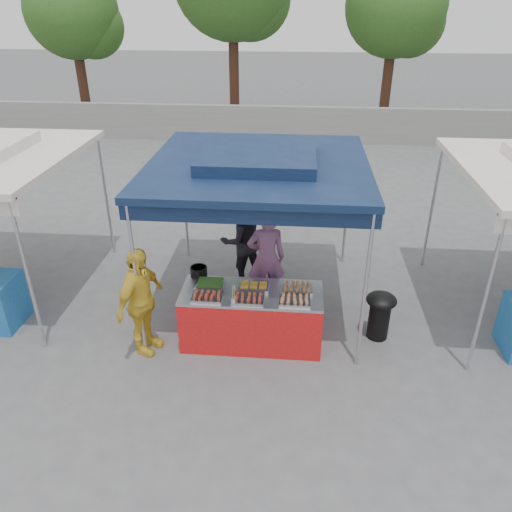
# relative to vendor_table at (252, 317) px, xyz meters

# --- Properties ---
(ground_plane) EXTENTS (80.00, 80.00, 0.00)m
(ground_plane) POSITION_rel_vendor_table_xyz_m (0.00, 0.10, -0.43)
(ground_plane) COLOR #575759
(back_wall) EXTENTS (40.00, 0.25, 1.20)m
(back_wall) POSITION_rel_vendor_table_xyz_m (0.00, 11.10, 0.17)
(back_wall) COLOR gray
(back_wall) RESTS_ON ground_plane
(main_canopy) EXTENTS (3.20, 3.20, 2.57)m
(main_canopy) POSITION_rel_vendor_table_xyz_m (0.00, 1.07, 1.94)
(main_canopy) COLOR #B6B6BD
(main_canopy) RESTS_ON ground_plane
(tree_0) EXTENTS (3.36, 3.27, 5.61)m
(tree_0) POSITION_rel_vendor_table_xyz_m (-7.47, 13.07, 3.41)
(tree_0) COLOR #3F2318
(tree_0) RESTS_ON ground_plane
(tree_2) EXTENTS (3.49, 3.42, 5.88)m
(tree_2) POSITION_rel_vendor_table_xyz_m (3.81, 13.37, 3.60)
(tree_2) COLOR #3F2318
(tree_2) RESTS_ON ground_plane
(vendor_table) EXTENTS (2.00, 0.80, 0.85)m
(vendor_table) POSITION_rel_vendor_table_xyz_m (0.00, 0.00, 0.00)
(vendor_table) COLOR red
(vendor_table) RESTS_ON ground_plane
(food_tray_fl) EXTENTS (0.42, 0.30, 0.07)m
(food_tray_fl) POSITION_rel_vendor_table_xyz_m (-0.59, -0.23, 0.46)
(food_tray_fl) COLOR silver
(food_tray_fl) RESTS_ON vendor_table
(food_tray_fm) EXTENTS (0.42, 0.30, 0.07)m
(food_tray_fm) POSITION_rel_vendor_table_xyz_m (-0.02, -0.24, 0.46)
(food_tray_fm) COLOR silver
(food_tray_fm) RESTS_ON vendor_table
(food_tray_fr) EXTENTS (0.42, 0.30, 0.07)m
(food_tray_fr) POSITION_rel_vendor_table_xyz_m (0.61, -0.22, 0.46)
(food_tray_fr) COLOR silver
(food_tray_fr) RESTS_ON vendor_table
(food_tray_bl) EXTENTS (0.42, 0.30, 0.07)m
(food_tray_bl) POSITION_rel_vendor_table_xyz_m (-0.61, 0.11, 0.46)
(food_tray_bl) COLOR silver
(food_tray_bl) RESTS_ON vendor_table
(food_tray_bm) EXTENTS (0.42, 0.30, 0.07)m
(food_tray_bm) POSITION_rel_vendor_table_xyz_m (0.02, 0.10, 0.46)
(food_tray_bm) COLOR silver
(food_tray_bm) RESTS_ON vendor_table
(food_tray_br) EXTENTS (0.42, 0.30, 0.07)m
(food_tray_br) POSITION_rel_vendor_table_xyz_m (0.64, 0.09, 0.46)
(food_tray_br) COLOR silver
(food_tray_br) RESTS_ON vendor_table
(cooking_pot) EXTENTS (0.25, 0.25, 0.14)m
(cooking_pot) POSITION_rel_vendor_table_xyz_m (-0.82, 0.38, 0.50)
(cooking_pot) COLOR black
(cooking_pot) RESTS_ON vendor_table
(skewer_cup) EXTENTS (0.08, 0.08, 0.10)m
(skewer_cup) POSITION_rel_vendor_table_xyz_m (-0.21, -0.32, 0.47)
(skewer_cup) COLOR #B6B6BD
(skewer_cup) RESTS_ON vendor_table
(wok_burner) EXTENTS (0.45, 0.45, 0.75)m
(wok_burner) POSITION_rel_vendor_table_xyz_m (1.86, 0.26, 0.02)
(wok_burner) COLOR black
(wok_burner) RESTS_ON ground_plane
(crate_left) EXTENTS (0.48, 0.33, 0.29)m
(crate_left) POSITION_rel_vendor_table_xyz_m (-0.30, 0.61, -0.28)
(crate_left) COLOR #133A9D
(crate_left) RESTS_ON ground_plane
(crate_right) EXTENTS (0.50, 0.35, 0.30)m
(crate_right) POSITION_rel_vendor_table_xyz_m (0.24, 0.65, -0.28)
(crate_right) COLOR #133A9D
(crate_right) RESTS_ON ground_plane
(crate_stacked) EXTENTS (0.47, 0.33, 0.28)m
(crate_stacked) POSITION_rel_vendor_table_xyz_m (0.24, 0.65, 0.01)
(crate_stacked) COLOR #133A9D
(crate_stacked) RESTS_ON crate_right
(vendor_woman) EXTENTS (0.68, 0.51, 1.69)m
(vendor_woman) POSITION_rel_vendor_table_xyz_m (0.14, 1.02, 0.42)
(vendor_woman) COLOR #85547C
(vendor_woman) RESTS_ON ground_plane
(helper_man) EXTENTS (0.95, 0.88, 1.57)m
(helper_man) POSITION_rel_vendor_table_xyz_m (-0.34, 1.75, 0.36)
(helper_man) COLOR black
(helper_man) RESTS_ON ground_plane
(customer_person) EXTENTS (0.69, 1.03, 1.63)m
(customer_person) POSITION_rel_vendor_table_xyz_m (-1.50, -0.34, 0.39)
(customer_person) COLOR gold
(customer_person) RESTS_ON ground_plane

